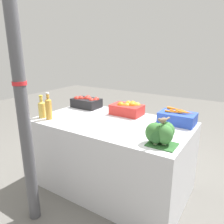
{
  "coord_description": "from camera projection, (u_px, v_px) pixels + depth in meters",
  "views": [
    {
      "loc": [
        1.14,
        -1.79,
        1.48
      ],
      "look_at": [
        0.0,
        0.0,
        0.86
      ],
      "focal_mm": 35.0,
      "sensor_mm": 36.0,
      "label": 1
    }
  ],
  "objects": [
    {
      "name": "support_pole",
      "position": [
        21.0,
        97.0,
        1.69
      ],
      "size": [
        0.11,
        0.11,
        2.23
      ],
      "color": "#4C4C51",
      "rests_on": "ground_plane"
    },
    {
      "name": "ground_plane",
      "position": [
        112.0,
        185.0,
        2.45
      ],
      "size": [
        10.0,
        10.0,
        0.0
      ],
      "primitive_type": "plane",
      "color": "#605E59"
    },
    {
      "name": "orange_crate",
      "position": [
        128.0,
        109.0,
        2.45
      ],
      "size": [
        0.35,
        0.23,
        0.15
      ],
      "color": "red",
      "rests_on": "market_table"
    },
    {
      "name": "carrot_crate",
      "position": [
        177.0,
        118.0,
        2.16
      ],
      "size": [
        0.35,
        0.23,
        0.15
      ],
      "color": "#2847B7",
      "rests_on": "market_table"
    },
    {
      "name": "broccoli_pile",
      "position": [
        160.0,
        133.0,
        1.69
      ],
      "size": [
        0.25,
        0.21,
        0.18
      ],
      "color": "#2D602D",
      "rests_on": "market_table"
    },
    {
      "name": "juice_bottle_amber",
      "position": [
        49.0,
        108.0,
        2.27
      ],
      "size": [
        0.07,
        0.07,
        0.29
      ],
      "color": "gold",
      "rests_on": "market_table"
    },
    {
      "name": "market_table",
      "position": [
        112.0,
        155.0,
        2.35
      ],
      "size": [
        1.57,
        0.9,
        0.76
      ],
      "primitive_type": "cube",
      "color": "silver",
      "rests_on": "ground_plane"
    },
    {
      "name": "apple_crate",
      "position": [
        87.0,
        102.0,
        2.75
      ],
      "size": [
        0.35,
        0.23,
        0.15
      ],
      "color": "black",
      "rests_on": "market_table"
    },
    {
      "name": "juice_bottle_golden",
      "position": [
        42.0,
        108.0,
        2.34
      ],
      "size": [
        0.07,
        0.07,
        0.25
      ],
      "color": "gold",
      "rests_on": "market_table"
    },
    {
      "name": "sparrow_bird",
      "position": [
        163.0,
        120.0,
        1.64
      ],
      "size": [
        0.06,
        0.13,
        0.05
      ],
      "rotation": [
        0.0,
        0.0,
        -1.92
      ],
      "color": "#4C3D2D",
      "rests_on": "broccoli_pile"
    }
  ]
}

